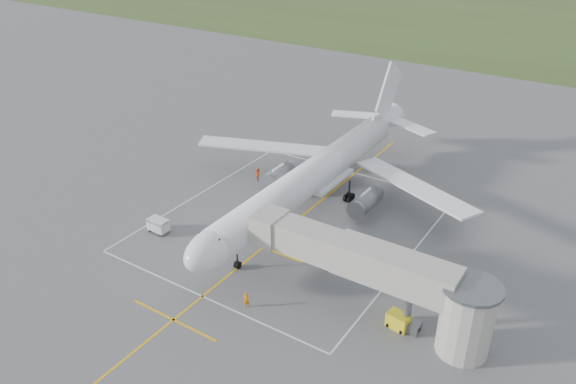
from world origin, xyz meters
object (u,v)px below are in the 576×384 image
Objects in this scene: jet_bridge at (386,276)px; ramp_worker_wing at (258,174)px; airliner at (314,175)px; ramp_worker_nose at (246,300)px; baggage_cart at (158,226)px; gpu_unit at (398,321)px.

jet_bridge reaches higher than ramp_worker_wing.
ramp_worker_nose is (4.47, -19.66, -3.59)m from airliner.
airliner is at bearing 78.89° from ramp_worker_nose.
airliner is 10.80m from ramp_worker_wing.
airliner is 26.98× the size of ramp_worker_wing.
airliner is at bearing 52.08° from baggage_cart.
ramp_worker_nose reaches higher than gpu_unit.
ramp_worker_nose is at bearing 175.68° from ramp_worker_wing.
gpu_unit is at bearing -39.91° from airliner.
ramp_worker_wing is at bearing 167.41° from airliner.
ramp_worker_wing reaches higher than gpu_unit.
jet_bridge is at bearing 1.74° from baggage_cart.
airliner is at bearing -140.31° from ramp_worker_wing.
jet_bridge is 13.09m from ramp_worker_nose.
ramp_worker_wing is at bearing 156.73° from gpu_unit.
ramp_worker_nose is 26.22m from ramp_worker_wing.
airliner is 2.00× the size of jet_bridge.
ramp_worker_wing reaches higher than baggage_cart.
ramp_worker_nose is at bearing -16.26° from baggage_cart.
baggage_cart is 1.38× the size of ramp_worker_wing.
gpu_unit is 1.32× the size of ramp_worker_nose.
ramp_worker_nose is (-11.25, -5.41, -3.94)m from jet_bridge.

